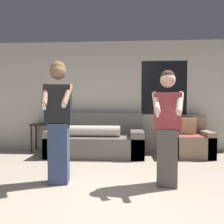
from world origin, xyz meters
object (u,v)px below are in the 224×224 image
object	(u,v)px
armchair	(187,141)
side_table	(42,129)
couch	(96,140)
person_left	(58,120)
person_right	(167,127)

from	to	relation	value
armchair	side_table	size ratio (longest dim) A/B	1.14
couch	person_left	size ratio (longest dim) A/B	1.18
armchair	person_right	size ratio (longest dim) A/B	0.57
side_table	person_left	xyz separation A→B (m)	(1.07, -2.10, 0.39)
couch	person_right	xyz separation A→B (m)	(1.25, -1.83, 0.52)
person_left	person_right	size ratio (longest dim) A/B	1.09
couch	side_table	bearing A→B (deg)	168.34
armchair	side_table	distance (m)	3.45
couch	person_right	distance (m)	2.28
side_table	person_right	distance (m)	3.39
person_left	person_right	xyz separation A→B (m)	(1.57, -0.02, -0.10)
person_right	couch	bearing A→B (deg)	124.38
couch	armchair	xyz separation A→B (m)	(2.06, 0.02, -0.00)
person_left	armchair	bearing A→B (deg)	37.74
side_table	person_left	world-z (taller)	person_left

